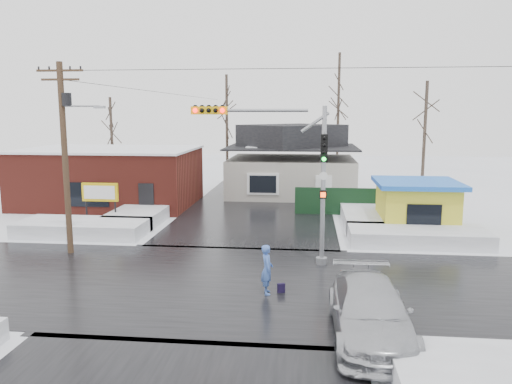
# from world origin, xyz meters

# --- Properties ---
(ground) EXTENTS (120.00, 120.00, 0.00)m
(ground) POSITION_xyz_m (0.00, 0.00, 0.00)
(ground) COLOR white
(ground) RESTS_ON ground
(road_ns) EXTENTS (10.00, 120.00, 0.02)m
(road_ns) POSITION_xyz_m (0.00, 0.00, 0.01)
(road_ns) COLOR black
(road_ns) RESTS_ON ground
(road_ew) EXTENTS (120.00, 10.00, 0.02)m
(road_ew) POSITION_xyz_m (0.00, 0.00, 0.01)
(road_ew) COLOR black
(road_ew) RESTS_ON ground
(snowbank_nw) EXTENTS (7.00, 3.00, 0.80)m
(snowbank_nw) POSITION_xyz_m (-9.00, 7.00, 0.40)
(snowbank_nw) COLOR white
(snowbank_nw) RESTS_ON ground
(snowbank_ne) EXTENTS (7.00, 3.00, 0.80)m
(snowbank_ne) POSITION_xyz_m (9.00, 7.00, 0.40)
(snowbank_ne) COLOR white
(snowbank_ne) RESTS_ON ground
(snowbank_nside_w) EXTENTS (3.00, 8.00, 0.80)m
(snowbank_nside_w) POSITION_xyz_m (-7.00, 12.00, 0.40)
(snowbank_nside_w) COLOR white
(snowbank_nside_w) RESTS_ON ground
(snowbank_nside_e) EXTENTS (3.00, 8.00, 0.80)m
(snowbank_nside_e) POSITION_xyz_m (7.00, 12.00, 0.40)
(snowbank_nside_e) COLOR white
(snowbank_nside_e) RESTS_ON ground
(traffic_signal) EXTENTS (6.05, 0.68, 7.00)m
(traffic_signal) POSITION_xyz_m (2.43, 2.97, 4.54)
(traffic_signal) COLOR gray
(traffic_signal) RESTS_ON ground
(utility_pole) EXTENTS (3.15, 0.44, 9.00)m
(utility_pole) POSITION_xyz_m (-7.93, 3.50, 5.11)
(utility_pole) COLOR #382619
(utility_pole) RESTS_ON ground
(brick_building) EXTENTS (12.20, 8.20, 4.12)m
(brick_building) POSITION_xyz_m (-11.00, 15.99, 2.08)
(brick_building) COLOR maroon
(brick_building) RESTS_ON ground
(marquee_sign) EXTENTS (2.20, 0.21, 2.55)m
(marquee_sign) POSITION_xyz_m (-9.00, 9.49, 1.92)
(marquee_sign) COLOR black
(marquee_sign) RESTS_ON ground
(house) EXTENTS (10.40, 8.40, 5.76)m
(house) POSITION_xyz_m (2.00, 22.00, 2.62)
(house) COLOR #ADA69C
(house) RESTS_ON ground
(kiosk) EXTENTS (4.60, 4.60, 2.88)m
(kiosk) POSITION_xyz_m (9.50, 9.99, 1.46)
(kiosk) COLOR gold
(kiosk) RESTS_ON ground
(fence) EXTENTS (8.00, 0.12, 1.80)m
(fence) POSITION_xyz_m (6.50, 14.00, 0.90)
(fence) COLOR black
(fence) RESTS_ON ground
(tree_far_left) EXTENTS (3.00, 3.00, 10.00)m
(tree_far_left) POSITION_xyz_m (-4.00, 26.00, 7.95)
(tree_far_left) COLOR #332821
(tree_far_left) RESTS_ON ground
(tree_far_mid) EXTENTS (3.00, 3.00, 12.00)m
(tree_far_mid) POSITION_xyz_m (6.00, 28.00, 9.54)
(tree_far_mid) COLOR #332821
(tree_far_mid) RESTS_ON ground
(tree_far_right) EXTENTS (3.00, 3.00, 9.00)m
(tree_far_right) POSITION_xyz_m (12.00, 20.00, 7.16)
(tree_far_right) COLOR #332821
(tree_far_right) RESTS_ON ground
(tree_far_west) EXTENTS (3.00, 3.00, 8.00)m
(tree_far_west) POSITION_xyz_m (-14.00, 24.00, 6.36)
(tree_far_west) COLOR #332821
(tree_far_west) RESTS_ON ground
(pedestrian) EXTENTS (0.57, 0.75, 1.87)m
(pedestrian) POSITION_xyz_m (1.87, -0.93, 0.94)
(pedestrian) COLOR #4368BE
(pedestrian) RESTS_ON ground
(car) EXTENTS (2.36, 5.67, 1.64)m
(car) POSITION_xyz_m (5.26, -4.27, 0.82)
(car) COLOR #B7B9BF
(car) RESTS_ON ground
(shopping_bag) EXTENTS (0.30, 0.22, 0.35)m
(shopping_bag) POSITION_xyz_m (2.40, -0.79, 0.17)
(shopping_bag) COLOR black
(shopping_bag) RESTS_ON ground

